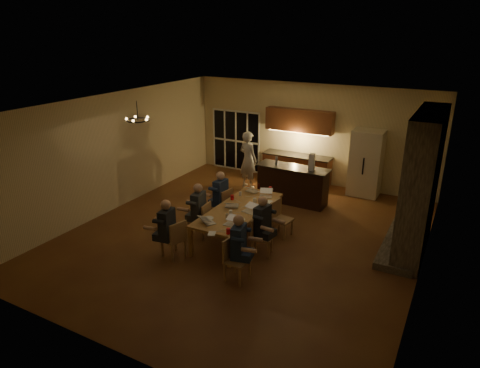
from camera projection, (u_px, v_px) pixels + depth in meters
name	position (u px, v px, depth m)	size (l,w,h in m)	color
floor	(245.00, 235.00, 10.51)	(9.00, 9.00, 0.00)	brown
back_wall	(311.00, 134.00, 13.69)	(8.00, 0.04, 3.20)	beige
left_wall	(116.00, 151.00, 11.75)	(0.04, 9.00, 3.20)	beige
right_wall	(431.00, 206.00, 8.16)	(0.04, 9.00, 3.20)	beige
ceiling	(245.00, 104.00, 9.40)	(8.00, 9.00, 0.04)	white
french_doors	(236.00, 141.00, 15.04)	(1.86, 0.08, 2.10)	black
fireplace	(421.00, 184.00, 9.29)	(0.58, 2.50, 3.20)	#766A5C
kitchenette	(298.00, 147.00, 13.69)	(2.24, 0.68, 2.40)	brown
refrigerator	(366.00, 163.00, 12.74)	(0.90, 0.68, 2.00)	beige
dining_table	(239.00, 223.00, 10.31)	(1.10, 2.78, 0.75)	tan
bar_island	(293.00, 185.00, 12.33)	(2.08, 0.68, 1.08)	black
chair_left_near	(173.00, 239.00, 9.39)	(0.44, 0.44, 0.89)	tan
chair_left_mid	(199.00, 220.00, 10.31)	(0.44, 0.44, 0.89)	tan
chair_left_far	(221.00, 204.00, 11.21)	(0.44, 0.44, 0.89)	tan
chair_right_near	(237.00, 260.00, 8.52)	(0.44, 0.44, 0.89)	tan
chair_right_mid	(262.00, 237.00, 9.48)	(0.44, 0.44, 0.89)	tan
chair_right_far	(282.00, 219.00, 10.34)	(0.44, 0.44, 0.89)	tan
person_left_near	(167.00, 229.00, 9.27)	(0.60, 0.60, 1.38)	#25292F
person_right_near	(239.00, 247.00, 8.54)	(0.60, 0.60, 1.38)	navy
person_left_mid	(199.00, 211.00, 10.21)	(0.60, 0.60, 1.38)	#32373C
person_right_mid	(262.00, 225.00, 9.46)	(0.60, 0.60, 1.38)	#25292F
person_left_far	(221.00, 197.00, 11.04)	(0.60, 0.60, 1.38)	navy
standing_person	(248.00, 160.00, 13.36)	(0.66, 0.44, 1.82)	silver
chandelier	(138.00, 120.00, 10.08)	(0.55, 0.55, 0.03)	black
laptop_a	(209.00, 218.00, 9.42)	(0.32, 0.28, 0.23)	silver
laptop_b	(231.00, 220.00, 9.30)	(0.32, 0.28, 0.23)	silver
laptop_c	(232.00, 202.00, 10.27)	(0.32, 0.28, 0.23)	silver
laptop_d	(249.00, 207.00, 9.96)	(0.32, 0.28, 0.23)	silver
laptop_e	(252.00, 187.00, 11.20)	(0.32, 0.28, 0.23)	silver
laptop_f	(266.00, 193.00, 10.86)	(0.32, 0.28, 0.23)	silver
mug_front	(231.00, 212.00, 9.86)	(0.08, 0.08, 0.10)	white
mug_mid	(255.00, 200.00, 10.54)	(0.09, 0.09, 0.10)	white
mug_back	(240.00, 194.00, 10.95)	(0.08, 0.08, 0.10)	white
redcup_near	(228.00, 231.00, 8.92)	(0.08, 0.08, 0.12)	red
redcup_mid	(232.00, 197.00, 10.69)	(0.09, 0.09, 0.12)	red
redcup_far	(270.00, 189.00, 11.25)	(0.08, 0.08, 0.12)	red
can_silver	(227.00, 216.00, 9.62)	(0.07, 0.07, 0.12)	#B2B2B7
can_cola	(259.00, 186.00, 11.47)	(0.06, 0.06, 0.12)	#3F0F0C
can_right	(260.00, 205.00, 10.22)	(0.06, 0.06, 0.12)	#B2B2B7
plate_near	(240.00, 219.00, 9.58)	(0.23, 0.23, 0.02)	white
plate_left	(208.00, 218.00, 9.64)	(0.23, 0.23, 0.02)	white
plate_far	(269.00, 202.00, 10.53)	(0.25, 0.25, 0.02)	white
notepad	(212.00, 234.00, 8.94)	(0.15, 0.21, 0.01)	white
bar_bottle	(276.00, 161.00, 12.31)	(0.07, 0.07, 0.24)	#99999E
bar_blender	(312.00, 162.00, 11.78)	(0.15, 0.15, 0.47)	silver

